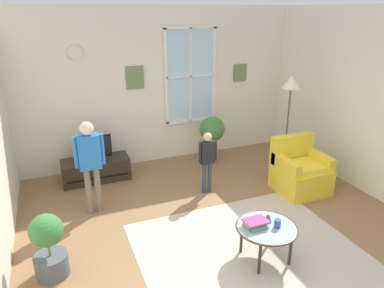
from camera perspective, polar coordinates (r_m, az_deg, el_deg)
ground_plane at (r=4.81m, az=6.40°, el=-15.14°), size 5.83×6.41×0.02m
back_wall at (r=6.78m, az=-4.94°, el=9.18°), size 5.23×0.17×2.86m
area_rug at (r=4.66m, az=8.91°, el=-16.38°), size 2.65×2.21×0.01m
tv_stand at (r=6.40m, az=-15.09°, el=-3.96°), size 1.13×0.47×0.39m
television at (r=6.24m, az=-15.44°, el=-0.52°), size 0.59×0.08×0.42m
armchair at (r=6.06m, az=16.83°, el=-4.24°), size 0.76×0.74×0.87m
coffee_table at (r=4.34m, az=11.83°, el=-13.14°), size 0.73×0.73×0.44m
book_stack at (r=4.27m, az=10.13°, el=-12.38°), size 0.27×0.20×0.09m
cup at (r=4.31m, az=13.50°, el=-12.26°), size 0.08×0.08×0.10m
remote_near_books at (r=4.45m, az=12.16°, el=-11.62°), size 0.10×0.14×0.02m
remote_near_cup at (r=4.42m, az=10.65°, el=-11.77°), size 0.11×0.14×0.02m
person_black_shirt at (r=5.61m, az=2.45°, el=-1.88°), size 0.31×0.14×1.02m
person_blue_shirt at (r=5.15m, az=-16.04°, el=-2.07°), size 0.42×0.19×1.38m
potted_plant_by_window at (r=6.76m, az=3.22°, el=1.71°), size 0.48×0.48×0.91m
potted_plant_corner at (r=4.32m, az=-21.95°, el=-14.86°), size 0.37×0.37×0.77m
floor_lamp at (r=6.20m, az=15.47°, el=7.98°), size 0.32×0.32×1.79m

